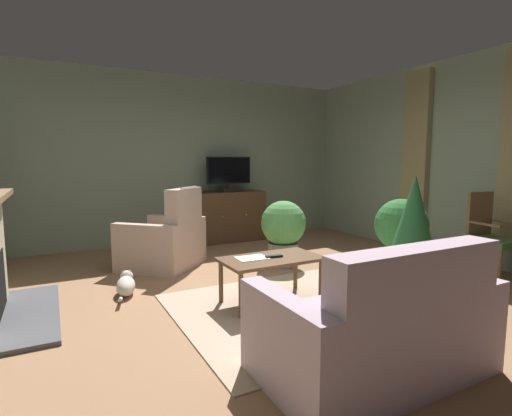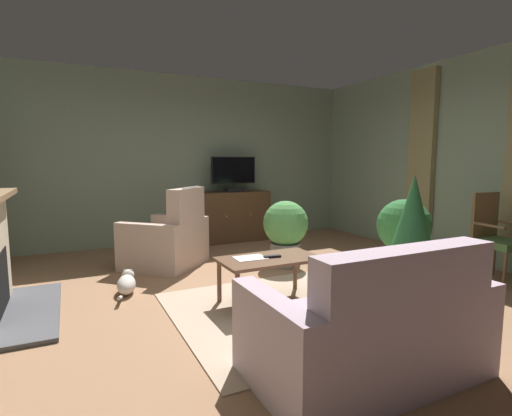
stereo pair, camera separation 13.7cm
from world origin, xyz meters
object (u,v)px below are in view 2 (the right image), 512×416
(sofa_floral, at_px, (371,331))
(potted_plant_small_fern_corner, at_px, (412,237))
(armchair_in_far_corner, at_px, (168,241))
(side_chair_mid_row, at_px, (495,236))
(coffee_table, at_px, (269,263))
(cat, at_px, (127,283))
(folded_newspaper, at_px, (250,258))
(potted_plant_tall_palm_by_window, at_px, (404,229))
(tv_cabinet, at_px, (233,217))
(potted_plant_leafy_by_curtain, at_px, (286,229))
(tv_remote, at_px, (272,256))
(television, at_px, (234,173))

(sofa_floral, bearing_deg, potted_plant_small_fern_corner, 31.63)
(armchair_in_far_corner, height_order, side_chair_mid_row, armchair_in_far_corner)
(potted_plant_small_fern_corner, bearing_deg, side_chair_mid_row, 10.51)
(coffee_table, xyz_separation_m, cat, (-1.22, 0.94, -0.30))
(sofa_floral, xyz_separation_m, cat, (-1.19, 2.40, -0.21))
(folded_newspaper, distance_m, armchair_in_far_corner, 1.78)
(coffee_table, bearing_deg, side_chair_mid_row, -10.18)
(potted_plant_tall_palm_by_window, bearing_deg, tv_cabinet, 107.51)
(armchair_in_far_corner, height_order, cat, armchair_in_far_corner)
(side_chair_mid_row, height_order, cat, side_chair_mid_row)
(armchair_in_far_corner, distance_m, potted_plant_leafy_by_curtain, 1.57)
(tv_remote, bearing_deg, tv_cabinet, -98.76)
(potted_plant_tall_palm_by_window, xyz_separation_m, potted_plant_small_fern_corner, (-0.77, -0.81, 0.12))
(potted_plant_small_fern_corner, relative_size, cat, 1.82)
(cat, bearing_deg, potted_plant_small_fern_corner, -37.90)
(cat, bearing_deg, coffee_table, -37.62)
(television, distance_m, armchair_in_far_corner, 2.01)
(folded_newspaper, relative_size, sofa_floral, 0.20)
(tv_remote, distance_m, armchair_in_far_corner, 1.91)
(coffee_table, relative_size, potted_plant_small_fern_corner, 0.77)
(potted_plant_leafy_by_curtain, xyz_separation_m, potted_plant_small_fern_corner, (0.18, -1.93, 0.22))
(cat, bearing_deg, tv_remote, -37.32)
(side_chair_mid_row, xyz_separation_m, potted_plant_small_fern_corner, (-1.70, -0.32, 0.19))
(side_chair_mid_row, relative_size, potted_plant_small_fern_corner, 0.80)
(tv_cabinet, relative_size, television, 1.55)
(tv_cabinet, distance_m, side_chair_mid_row, 3.95)
(cat, bearing_deg, potted_plant_tall_palm_by_window, -17.22)
(tv_cabinet, distance_m, cat, 2.93)
(side_chair_mid_row, bearing_deg, potted_plant_small_fern_corner, -169.49)
(side_chair_mid_row, bearing_deg, cat, 160.06)
(tv_remote, distance_m, side_chair_mid_row, 2.74)
(potted_plant_tall_palm_by_window, bearing_deg, cat, 162.78)
(television, height_order, cat, television)
(television, xyz_separation_m, coffee_table, (-0.85, -2.93, -0.79))
(television, bearing_deg, coffee_table, -106.18)
(sofa_floral, relative_size, cat, 2.15)
(television, distance_m, cat, 3.07)
(coffee_table, distance_m, side_chair_mid_row, 2.77)
(folded_newspaper, relative_size, potted_plant_tall_palm_by_window, 0.32)
(folded_newspaper, bearing_deg, tv_remote, -17.09)
(tv_cabinet, distance_m, tv_remote, 3.11)
(folded_newspaper, bearing_deg, side_chair_mid_row, -8.41)
(armchair_in_far_corner, relative_size, potted_plant_tall_palm_by_window, 1.34)
(tv_remote, distance_m, sofa_floral, 1.46)
(armchair_in_far_corner, height_order, potted_plant_leafy_by_curtain, armchair_in_far_corner)
(tv_cabinet, distance_m, potted_plant_leafy_by_curtain, 1.86)
(sofa_floral, height_order, armchair_in_far_corner, armchair_in_far_corner)
(cat, bearing_deg, tv_cabinet, 44.53)
(folded_newspaper, xyz_separation_m, cat, (-1.04, 0.88, -0.36))
(television, relative_size, folded_newspaper, 2.66)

